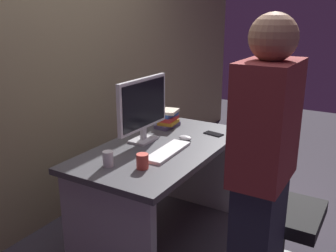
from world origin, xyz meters
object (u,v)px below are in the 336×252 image
object	(u,v)px
cup_near_keyboard	(142,161)
monitor	(143,106)
person_at_desk	(262,181)
cup_by_monitor	(108,159)
mouse	(185,138)
handbag	(271,201)
book_stack	(168,119)
cell_phone	(214,134)
desk	(162,176)
keyboard	(168,151)
office_chair	(274,215)

from	to	relation	value
cup_near_keyboard	monitor	bearing A→B (deg)	33.51
person_at_desk	cup_by_monitor	xyz separation A→B (m)	(-0.06, 0.92, -0.05)
mouse	cup_near_keyboard	distance (m)	0.58
monitor	handbag	world-z (taller)	monitor
cup_near_keyboard	mouse	bearing A→B (deg)	2.32
book_stack	cell_phone	size ratio (longest dim) A/B	1.55
cup_near_keyboard	cell_phone	distance (m)	0.81
desk	cup_by_monitor	bearing A→B (deg)	169.28
cup_near_keyboard	cup_by_monitor	size ratio (longest dim) A/B	0.97
cell_phone	mouse	bearing A→B (deg)	162.27
monitor	cell_phone	xyz separation A→B (m)	(0.39, -0.37, -0.25)
monitor	cell_phone	world-z (taller)	monitor
mouse	cup_near_keyboard	size ratio (longest dim) A/B	1.10
keyboard	cup_by_monitor	world-z (taller)	cup_by_monitor
office_chair	monitor	xyz separation A→B (m)	(-0.00, 0.97, 0.57)
mouse	cup_by_monitor	xyz separation A→B (m)	(-0.66, 0.18, 0.03)
cup_by_monitor	cell_phone	distance (m)	0.93
book_stack	monitor	bearing A→B (deg)	-176.23
monitor	keyboard	distance (m)	0.38
desk	mouse	world-z (taller)	mouse
monitor	keyboard	world-z (taller)	monitor
monitor	cell_phone	size ratio (longest dim) A/B	3.75
monitor	cup_by_monitor	bearing A→B (deg)	-171.48
cup_by_monitor	monitor	bearing A→B (deg)	8.52
monitor	cell_phone	bearing A→B (deg)	-43.33
office_chair	mouse	bearing A→B (deg)	77.09
office_chair	book_stack	world-z (taller)	office_chair
person_at_desk	cell_phone	xyz separation A→B (m)	(0.82, 0.62, -0.10)
desk	book_stack	world-z (taller)	book_stack
mouse	book_stack	xyz separation A→B (m)	(0.21, 0.27, 0.05)
office_chair	handbag	size ratio (longest dim) A/B	2.49
keyboard	book_stack	xyz separation A→B (m)	(0.50, 0.30, 0.06)
desk	handbag	distance (m)	1.02
desk	book_stack	distance (m)	0.53
handbag	cell_phone	bearing A→B (deg)	128.15
keyboard	handbag	size ratio (longest dim) A/B	1.14
keyboard	mouse	size ratio (longest dim) A/B	4.30
mouse	book_stack	distance (m)	0.35
desk	office_chair	world-z (taller)	office_chair
mouse	cup_near_keyboard	xyz separation A→B (m)	(-0.58, -0.02, 0.03)
mouse	handbag	distance (m)	0.98
book_stack	cell_phone	distance (m)	0.40
mouse	monitor	bearing A→B (deg)	124.25
office_chair	cup_by_monitor	distance (m)	1.08
person_at_desk	book_stack	xyz separation A→B (m)	(0.81, 1.02, -0.03)
handbag	keyboard	bearing A→B (deg)	148.62
cup_near_keyboard	book_stack	world-z (taller)	book_stack
desk	person_at_desk	xyz separation A→B (m)	(-0.41, -0.83, 0.33)
desk	keyboard	world-z (taller)	keyboard
person_at_desk	book_stack	distance (m)	1.30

